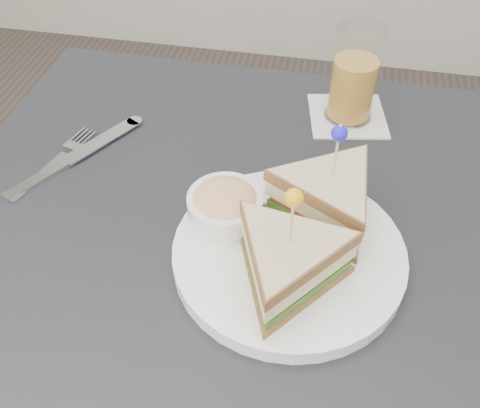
# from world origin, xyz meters

# --- Properties ---
(table) EXTENTS (0.80, 0.80, 0.75)m
(table) POSITION_xyz_m (0.00, 0.00, 0.67)
(table) COLOR black
(table) RESTS_ON ground
(plate_meal) EXTENTS (0.36, 0.36, 0.16)m
(plate_meal) POSITION_xyz_m (0.08, -0.02, 0.79)
(plate_meal) COLOR white
(plate_meal) RESTS_ON table
(cutlery_fork) EXTENTS (0.06, 0.17, 0.00)m
(cutlery_fork) POSITION_xyz_m (-0.28, 0.09, 0.75)
(cutlery_fork) COLOR silver
(cutlery_fork) RESTS_ON table
(cutlery_knife) EXTENTS (0.14, 0.22, 0.01)m
(cutlery_knife) POSITION_xyz_m (-0.26, 0.10, 0.75)
(cutlery_knife) COLOR silver
(cutlery_knife) RESTS_ON table
(drink_set) EXTENTS (0.14, 0.14, 0.15)m
(drink_set) POSITION_xyz_m (0.13, 0.28, 0.82)
(drink_set) COLOR silver
(drink_set) RESTS_ON table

